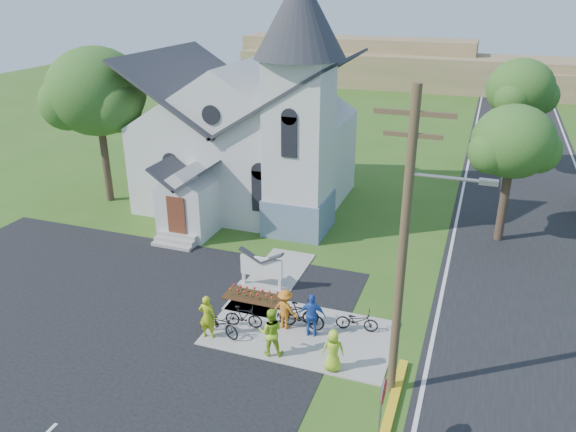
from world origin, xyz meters
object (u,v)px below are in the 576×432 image
at_px(bike_4, 357,320).
at_px(bike_1, 244,317).
at_px(bike_3, 302,316).
at_px(cyclist_2, 312,315).
at_px(stop_sign, 382,401).
at_px(church_sign, 261,267).
at_px(bike_2, 294,312).
at_px(bike_0, 219,323).
at_px(utility_pole, 406,242).
at_px(cyclist_4, 333,350).
at_px(cyclist_3, 285,309).
at_px(cyclist_1, 271,332).
at_px(cyclist_0, 207,317).

bearing_deg(bike_4, bike_1, 99.43).
bearing_deg(bike_3, cyclist_2, -122.42).
bearing_deg(bike_4, stop_sign, -167.99).
relative_size(church_sign, bike_2, 1.14).
distance_m(bike_0, bike_1, 1.00).
xyz_separation_m(utility_pole, cyclist_4, (-2.13, 0.30, -4.57)).
relative_size(stop_sign, bike_2, 1.28).
xyz_separation_m(utility_pole, bike_0, (-6.73, 0.90, -4.86)).
bearing_deg(cyclist_4, bike_1, -36.81).
xyz_separation_m(church_sign, bike_2, (2.26, -2.18, -0.47)).
relative_size(cyclist_2, bike_2, 0.90).
xyz_separation_m(cyclist_3, cyclist_4, (2.40, -1.86, -0.03)).
distance_m(bike_2, cyclist_3, 0.53).
height_order(cyclist_1, bike_2, cyclist_1).
bearing_deg(bike_4, bike_0, 105.09).
bearing_deg(utility_pole, cyclist_0, 175.22).
xyz_separation_m(bike_1, bike_2, (1.76, 0.88, 0.06)).
bearing_deg(bike_3, cyclist_4, -139.36).
distance_m(church_sign, cyclist_4, 6.25).
bearing_deg(bike_1, cyclist_3, -78.71).
distance_m(stop_sign, bike_4, 6.08).
bearing_deg(bike_2, stop_sign, -152.79).
bearing_deg(church_sign, cyclist_4, -44.80).
distance_m(utility_pole, bike_4, 6.02).
relative_size(cyclist_0, bike_2, 0.91).
bearing_deg(stop_sign, bike_3, 128.60).
bearing_deg(church_sign, cyclist_2, -40.63).
height_order(church_sign, bike_2, church_sign).
height_order(utility_pole, cyclist_0, utility_pole).
height_order(church_sign, bike_1, church_sign).
height_order(stop_sign, bike_1, stop_sign).
height_order(cyclist_2, cyclist_3, cyclist_2).
height_order(utility_pole, bike_1, utility_pole).
xyz_separation_m(cyclist_0, cyclist_4, (4.93, -0.29, -0.09)).
relative_size(stop_sign, bike_0, 1.33).
xyz_separation_m(church_sign, stop_sign, (6.63, -7.40, 0.75)).
relative_size(church_sign, bike_3, 1.20).
bearing_deg(cyclist_3, utility_pole, 168.25).
height_order(utility_pole, stop_sign, utility_pole).
relative_size(church_sign, bike_1, 1.48).
relative_size(bike_1, bike_2, 0.77).
height_order(church_sign, stop_sign, stop_sign).
height_order(bike_0, bike_3, bike_3).
bearing_deg(cyclist_3, bike_3, -151.81).
bearing_deg(stop_sign, utility_pole, 91.49).
bearing_deg(bike_3, stop_sign, -142.53).
distance_m(bike_0, bike_4, 5.24).
height_order(bike_1, bike_2, bike_2).
bearing_deg(bike_0, utility_pole, -80.86).
relative_size(stop_sign, cyclist_3, 1.52).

